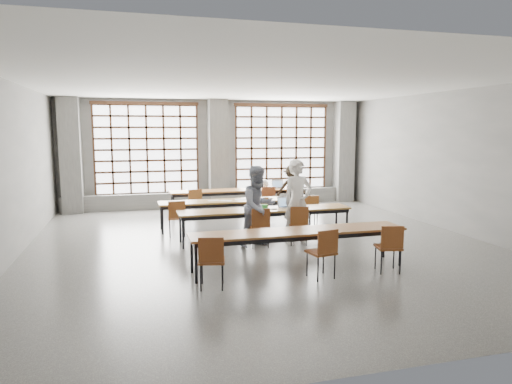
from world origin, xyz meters
TOP-DOWN VIEW (x-y plane):
  - floor at (0.00, 0.00)m, footprint 11.00×11.00m
  - ceiling at (0.00, 0.00)m, footprint 11.00×11.00m
  - wall_back at (0.00, 5.50)m, footprint 10.00×0.00m
  - wall_front at (0.00, -5.50)m, footprint 10.00×0.00m
  - wall_left at (-5.00, 0.00)m, footprint 0.00×11.00m
  - wall_right at (5.00, 0.00)m, footprint 0.00×11.00m
  - column_left at (-4.50, 5.22)m, footprint 0.60×0.55m
  - column_mid at (0.00, 5.22)m, footprint 0.60×0.55m
  - column_right at (4.50, 5.22)m, footprint 0.60×0.55m
  - window_left at (-2.25, 5.42)m, footprint 3.32×0.12m
  - window_right at (2.25, 5.42)m, footprint 3.32×0.12m
  - sill_ledge at (0.00, 5.30)m, footprint 9.80×0.35m
  - desk_row_a at (0.30, 3.83)m, footprint 4.00×0.70m
  - desk_row_b at (-0.13, 1.87)m, footprint 4.00×0.70m
  - desk_row_c at (0.21, 0.38)m, footprint 4.00×0.70m
  - desk_row_d at (0.18, -1.90)m, footprint 4.00×0.70m
  - chair_back_left at (-1.08, 3.21)m, footprint 0.51×0.51m
  - chair_back_mid at (1.10, 3.20)m, footprint 0.43×0.44m
  - chair_back_right at (1.88, 3.21)m, footprint 0.51×0.51m
  - chair_mid_left at (-1.73, 1.24)m, footprint 0.44×0.45m
  - chair_mid_centre at (0.29, 1.25)m, footprint 0.52×0.52m
  - chair_mid_right at (1.66, 1.24)m, footprint 0.49×0.50m
  - chair_front_left at (-0.10, -0.24)m, footprint 0.45×0.46m
  - chair_front_right at (0.79, -0.24)m, footprint 0.50×0.50m
  - chair_near_left at (-1.54, -2.53)m, footprint 0.50×0.50m
  - chair_near_mid at (0.39, -2.53)m, footprint 0.49×0.50m
  - chair_near_right at (1.66, -2.53)m, footprint 0.50×0.51m
  - student_male at (0.81, -0.12)m, footprint 0.76×0.56m
  - student_female at (-0.09, -0.12)m, footprint 1.05×0.94m
  - student_back at (1.90, 3.33)m, footprint 1.08×0.83m
  - laptop_front at (0.74, 0.49)m, footprint 0.42×0.37m
  - laptop_back at (1.66, 3.94)m, footprint 0.38×0.33m
  - mouse at (1.16, 0.36)m, footprint 0.12×0.10m
  - green_box at (0.16, 0.46)m, footprint 0.26×0.15m
  - phone at (0.39, 0.28)m, footprint 0.14×0.08m
  - paper_sheet_a at (-0.73, 1.92)m, footprint 0.32×0.24m
  - paper_sheet_b at (-0.43, 1.82)m, footprint 0.36×0.33m
  - paper_sheet_c at (-0.03, 1.87)m, footprint 0.35×0.29m
  - backpack at (1.47, 1.92)m, footprint 0.33×0.21m
  - plastic_bag at (1.20, 3.88)m, footprint 0.29×0.25m
  - red_pouch at (-1.52, -2.45)m, footprint 0.21×0.11m

SIDE VIEW (x-z plane):
  - floor at x=0.00m, z-range 0.00..0.00m
  - sill_ledge at x=0.00m, z-range 0.00..0.50m
  - red_pouch at x=-1.52m, z-range 0.47..0.53m
  - chair_back_left at x=-1.08m, z-range 0.10..0.98m
  - chair_back_mid at x=1.10m, z-range 0.10..0.98m
  - chair_back_right at x=1.88m, z-range 0.10..0.98m
  - chair_mid_left at x=-1.73m, z-range 0.10..0.98m
  - chair_mid_centre at x=0.29m, z-range 0.10..0.98m
  - chair_mid_right at x=1.66m, z-range 0.10..0.98m
  - chair_front_left at x=-0.10m, z-range 0.10..0.98m
  - chair_front_right at x=0.79m, z-range 0.10..0.98m
  - chair_near_left at x=-1.54m, z-range 0.10..0.98m
  - chair_near_mid at x=0.39m, z-range 0.10..0.98m
  - chair_near_right at x=1.66m, z-range 0.10..0.98m
  - desk_row_a at x=0.30m, z-range 0.30..1.03m
  - desk_row_b at x=-0.13m, z-range 0.30..1.03m
  - desk_row_c at x=0.21m, z-range 0.30..1.03m
  - desk_row_d at x=0.18m, z-range 0.30..1.03m
  - paper_sheet_a at x=-0.73m, z-range 0.73..0.73m
  - paper_sheet_b at x=-0.43m, z-range 0.73..0.73m
  - paper_sheet_c at x=-0.03m, z-range 0.73..0.73m
  - phone at x=0.39m, z-range 0.73..0.74m
  - student_back at x=1.90m, z-range 0.00..1.48m
  - mouse at x=1.16m, z-range 0.73..0.77m
  - green_box at x=0.16m, z-range 0.73..0.82m
  - laptop_front at x=0.74m, z-range 0.66..0.92m
  - laptop_back at x=1.66m, z-range 0.66..0.92m
  - plastic_bag at x=1.20m, z-range 0.73..1.02m
  - student_female at x=-0.09m, z-range 0.00..1.77m
  - backpack at x=1.47m, z-range 0.73..1.13m
  - student_male at x=0.81m, z-range 0.00..1.89m
  - wall_back at x=0.00m, z-range -3.25..6.75m
  - wall_front at x=0.00m, z-range -3.25..6.75m
  - wall_left at x=-5.00m, z-range -3.75..7.25m
  - wall_right at x=5.00m, z-range -3.75..7.25m
  - column_left at x=-4.50m, z-range 0.00..3.50m
  - column_mid at x=0.00m, z-range 0.00..3.50m
  - column_right at x=4.50m, z-range 0.00..3.50m
  - window_left at x=-2.25m, z-range 0.40..3.40m
  - window_right at x=2.25m, z-range 0.40..3.40m
  - ceiling at x=0.00m, z-range 3.50..3.50m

